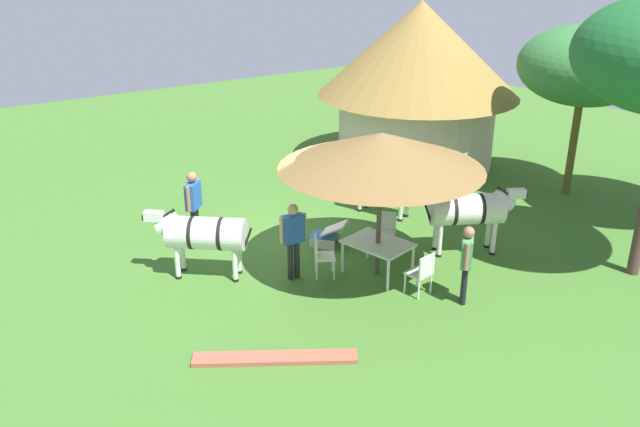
# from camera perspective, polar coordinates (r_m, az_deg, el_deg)

# --- Properties ---
(ground_plane) EXTENTS (36.00, 36.00, 0.00)m
(ground_plane) POSITION_cam_1_polar(r_m,az_deg,el_deg) (15.55, -2.41, -2.68)
(ground_plane) COLOR #3F6F29
(thatched_hut) EXTENTS (6.10, 6.10, 4.94)m
(thatched_hut) POSITION_cam_1_polar(r_m,az_deg,el_deg) (20.70, 8.42, 11.62)
(thatched_hut) COLOR beige
(thatched_hut) RESTS_ON ground_plane
(shade_umbrella) EXTENTS (4.15, 4.15, 3.11)m
(shade_umbrella) POSITION_cam_1_polar(r_m,az_deg,el_deg) (13.24, 5.29, 5.39)
(shade_umbrella) COLOR brown
(shade_umbrella) RESTS_ON ground_plane
(patio_dining_table) EXTENTS (1.53, 1.28, 0.74)m
(patio_dining_table) POSITION_cam_1_polar(r_m,az_deg,el_deg) (14.00, 4.98, -2.77)
(patio_dining_table) COLOR silver
(patio_dining_table) RESTS_ON ground_plane
(patio_chair_east_end) EXTENTS (0.59, 0.58, 0.90)m
(patio_chair_east_end) POSITION_cam_1_polar(r_m,az_deg,el_deg) (13.93, 0.06, -3.44)
(patio_chair_east_end) COLOR white
(patio_chair_east_end) RESTS_ON ground_plane
(patio_chair_near_lawn) EXTENTS (0.49, 0.50, 0.90)m
(patio_chair_near_lawn) POSITION_cam_1_polar(r_m,az_deg,el_deg) (13.37, 8.74, -4.93)
(patio_chair_near_lawn) COLOR white
(patio_chair_near_lawn) RESTS_ON ground_plane
(patio_chair_west_end) EXTENTS (0.61, 0.61, 0.90)m
(patio_chair_west_end) POSITION_cam_1_polar(r_m,az_deg,el_deg) (15.14, 5.63, -1.33)
(patio_chair_west_end) COLOR silver
(patio_chair_west_end) RESTS_ON ground_plane
(guest_beside_umbrella) EXTENTS (0.45, 0.46, 1.62)m
(guest_beside_umbrella) POSITION_cam_1_polar(r_m,az_deg,el_deg) (13.04, 12.44, -3.72)
(guest_beside_umbrella) COLOR black
(guest_beside_umbrella) RESTS_ON ground_plane
(guest_behind_table) EXTENTS (0.25, 0.60, 1.68)m
(guest_behind_table) POSITION_cam_1_polar(r_m,az_deg,el_deg) (13.64, -2.31, -1.79)
(guest_behind_table) COLOR black
(guest_behind_table) RESTS_ON ground_plane
(standing_watcher) EXTENTS (0.49, 0.49, 1.76)m
(standing_watcher) POSITION_cam_1_polar(r_m,az_deg,el_deg) (15.48, -10.78, 1.07)
(standing_watcher) COLOR black
(standing_watcher) RESTS_ON ground_plane
(striped_lounge_chair) EXTENTS (0.96, 0.93, 0.59)m
(striped_lounge_chair) POSITION_cam_1_polar(r_m,az_deg,el_deg) (15.44, 0.64, -1.81)
(striped_lounge_chair) COLOR #3867AB
(striped_lounge_chair) RESTS_ON ground_plane
(zebra_nearest_camera) EXTENTS (1.64, 1.91, 1.51)m
(zebra_nearest_camera) POSITION_cam_1_polar(r_m,az_deg,el_deg) (13.96, -9.92, -1.72)
(zebra_nearest_camera) COLOR silver
(zebra_nearest_camera) RESTS_ON ground_plane
(zebra_by_umbrella) EXTENTS (2.09, 1.18, 1.51)m
(zebra_by_umbrella) POSITION_cam_1_polar(r_m,az_deg,el_deg) (16.94, 5.68, 2.99)
(zebra_by_umbrella) COLOR silver
(zebra_by_umbrella) RESTS_ON ground_plane
(zebra_toward_hut) EXTENTS (1.37, 2.08, 1.57)m
(zebra_toward_hut) POSITION_cam_1_polar(r_m,az_deg,el_deg) (15.14, 12.66, 0.31)
(zebra_toward_hut) COLOR silver
(zebra_toward_hut) RESTS_ON ground_plane
(acacia_tree_behind_hut) EXTENTS (3.46, 3.46, 4.58)m
(acacia_tree_behind_hut) POSITION_cam_1_polar(r_m,az_deg,el_deg) (18.99, 21.76, 11.68)
(acacia_tree_behind_hut) COLOR brown
(acacia_tree_behind_hut) RESTS_ON ground_plane
(brick_patio_kerb) EXTENTS (1.75, 2.59, 0.08)m
(brick_patio_kerb) POSITION_cam_1_polar(r_m,az_deg,el_deg) (11.58, -3.87, -12.24)
(brick_patio_kerb) COLOR #A85641
(brick_patio_kerb) RESTS_ON ground_plane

